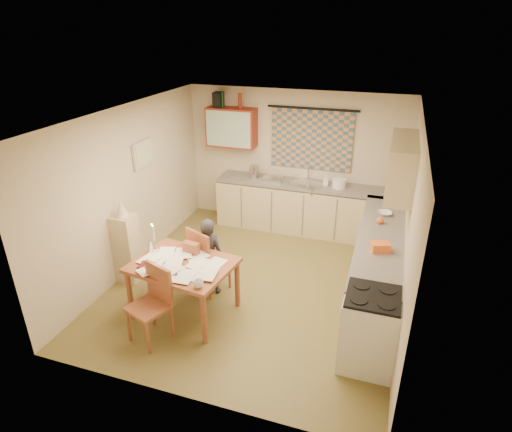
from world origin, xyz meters
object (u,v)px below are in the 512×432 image
(counter_right, at_px, (378,266))
(person, at_px, (209,256))
(counter_back, at_px, (306,208))
(stove, at_px, (369,330))
(shelf_stand, at_px, (127,248))
(chair_far, at_px, (210,270))
(dining_table, at_px, (184,287))

(counter_right, bearing_deg, person, -162.87)
(counter_right, height_order, person, person)
(counter_right, bearing_deg, counter_back, 129.76)
(counter_back, relative_size, counter_right, 1.12)
(stove, relative_size, shelf_stand, 0.89)
(chair_far, distance_m, shelf_stand, 1.28)
(stove, xyz_separation_m, chair_far, (-2.29, 0.80, -0.15))
(counter_back, bearing_deg, dining_table, -109.28)
(dining_table, distance_m, chair_far, 0.60)
(dining_table, height_order, chair_far, chair_far)
(counter_right, xyz_separation_m, shelf_stand, (-3.54, -0.79, 0.07))
(dining_table, relative_size, chair_far, 1.37)
(shelf_stand, bearing_deg, chair_far, 6.28)
(counter_back, distance_m, chair_far, 2.48)
(chair_far, bearing_deg, dining_table, 104.97)
(chair_far, bearing_deg, counter_back, -87.74)
(chair_far, height_order, person, person)
(dining_table, bearing_deg, counter_back, 78.51)
(counter_right, xyz_separation_m, person, (-2.26, -0.70, 0.13))
(counter_right, relative_size, dining_table, 2.16)
(chair_far, bearing_deg, counter_right, -140.13)
(person, bearing_deg, counter_right, -166.93)
(counter_back, relative_size, person, 2.86)
(stove, relative_size, person, 0.81)
(chair_far, xyz_separation_m, person, (0.03, -0.05, 0.27))
(chair_far, bearing_deg, stove, -175.30)
(counter_back, distance_m, stove, 3.39)
(stove, relative_size, chair_far, 0.93)
(chair_far, xyz_separation_m, shelf_stand, (-1.25, -0.14, 0.22))
(dining_table, distance_m, person, 0.59)
(counter_back, height_order, stove, stove)
(person, xyz_separation_m, shelf_stand, (-1.28, -0.09, -0.05))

